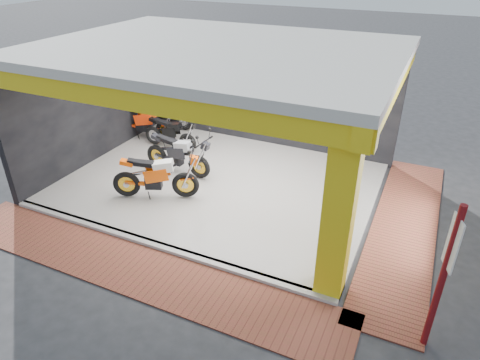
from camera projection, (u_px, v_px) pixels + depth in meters
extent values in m
plane|color=#2D2D30|center=(180.00, 222.00, 10.06)|extent=(80.00, 80.00, 0.00)
cube|color=silver|center=(219.00, 183.00, 11.62)|extent=(8.00, 6.00, 0.10)
cube|color=beige|center=(216.00, 50.00, 9.91)|extent=(8.40, 6.40, 0.20)
cube|color=black|center=(264.00, 91.00, 13.27)|extent=(8.20, 0.20, 3.50)
cube|color=black|center=(92.00, 102.00, 12.32)|extent=(0.20, 6.20, 3.50)
cube|color=yellow|center=(339.00, 213.00, 7.23)|extent=(0.50, 0.50, 3.50)
cube|color=yellow|center=(138.00, 99.00, 7.67)|extent=(8.40, 0.30, 0.40)
cube|color=yellow|center=(393.00, 83.00, 8.57)|extent=(0.30, 6.40, 0.40)
cube|color=silver|center=(155.00, 245.00, 9.22)|extent=(8.00, 0.20, 0.10)
cube|color=brown|center=(133.00, 268.00, 8.62)|extent=(9.00, 1.40, 0.03)
cube|color=brown|center=(404.00, 227.00, 9.86)|extent=(1.40, 7.00, 0.03)
cylinder|color=maroon|center=(442.00, 281.00, 6.36)|extent=(0.11, 0.11, 2.67)
cube|color=white|center=(453.00, 244.00, 6.03)|extent=(0.15, 0.36, 0.86)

